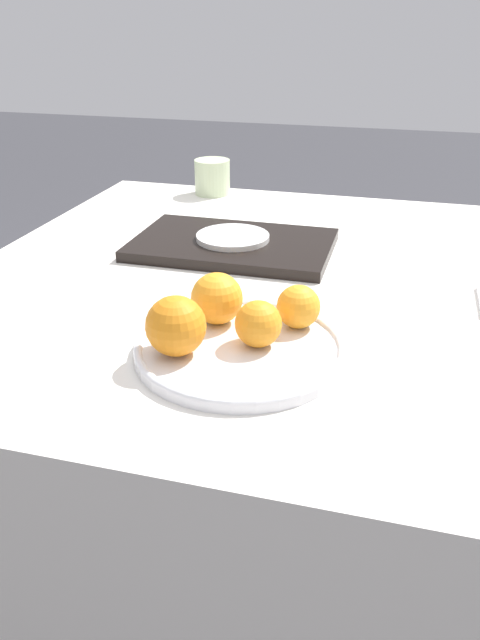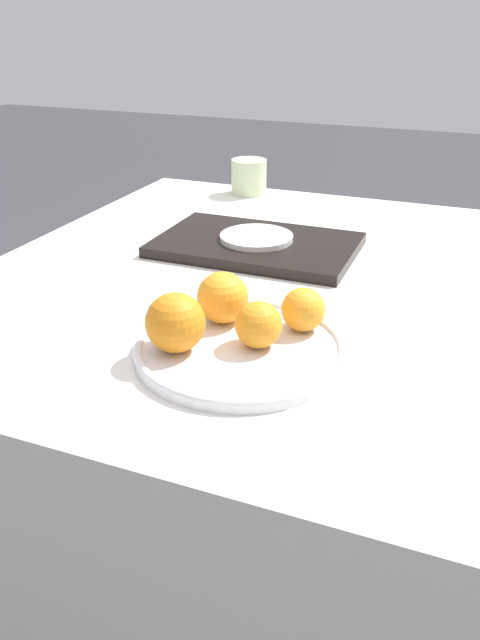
{
  "view_description": "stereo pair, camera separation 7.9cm",
  "coord_description": "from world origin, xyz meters",
  "px_view_note": "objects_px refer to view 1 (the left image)",
  "views": [
    {
      "loc": [
        0.01,
        -0.96,
        1.14
      ],
      "look_at": [
        -0.17,
        -0.28,
        0.78
      ],
      "focal_mm": 35.0,
      "sensor_mm": 36.0,
      "label": 1
    },
    {
      "loc": [
        0.09,
        -0.94,
        1.14
      ],
      "look_at": [
        -0.17,
        -0.28,
        0.78
      ],
      "focal_mm": 35.0,
      "sensor_mm": 36.0,
      "label": 2
    }
  ],
  "objects_px": {
    "orange_0": "(176,326)",
    "orange_2": "(298,307)",
    "serving_tray": "(233,245)",
    "cup_1": "(212,177)",
    "orange_1": "(217,298)",
    "orange_3": "(258,324)",
    "fruit_platter": "(240,348)",
    "side_plate": "(233,237)"
  },
  "relations": [
    {
      "from": "orange_0",
      "to": "side_plate",
      "type": "relative_size",
      "value": 0.57
    },
    {
      "from": "fruit_platter",
      "to": "orange_0",
      "type": "xyz_separation_m",
      "value": [
        -0.07,
        -0.04,
        0.04
      ]
    },
    {
      "from": "orange_1",
      "to": "cup_1",
      "type": "distance_m",
      "value": 0.72
    },
    {
      "from": "fruit_platter",
      "to": "orange_2",
      "type": "xyz_separation_m",
      "value": [
        0.06,
        0.07,
        0.03
      ]
    },
    {
      "from": "orange_0",
      "to": "serving_tray",
      "type": "distance_m",
      "value": 0.42
    },
    {
      "from": "orange_0",
      "to": "fruit_platter",
      "type": "bearing_deg",
      "value": 28.46
    },
    {
      "from": "orange_3",
      "to": "side_plate",
      "type": "bearing_deg",
      "value": 110.64
    },
    {
      "from": "orange_2",
      "to": "serving_tray",
      "type": "distance_m",
      "value": 0.35
    },
    {
      "from": "orange_2",
      "to": "serving_tray",
      "type": "bearing_deg",
      "value": 120.59
    },
    {
      "from": "orange_0",
      "to": "cup_1",
      "type": "xyz_separation_m",
      "value": [
        -0.2,
        0.78,
        -0.01
      ]
    },
    {
      "from": "orange_1",
      "to": "side_plate",
      "type": "relative_size",
      "value": 0.53
    },
    {
      "from": "orange_0",
      "to": "orange_1",
      "type": "distance_m",
      "value": 0.1
    },
    {
      "from": "orange_0",
      "to": "orange_1",
      "type": "height_order",
      "value": "orange_0"
    },
    {
      "from": "fruit_platter",
      "to": "side_plate",
      "type": "xyz_separation_m",
      "value": [
        -0.12,
        0.38,
        0.02
      ]
    },
    {
      "from": "orange_3",
      "to": "cup_1",
      "type": "height_order",
      "value": "cup_1"
    },
    {
      "from": "orange_1",
      "to": "cup_1",
      "type": "bearing_deg",
      "value": 108.01
    },
    {
      "from": "fruit_platter",
      "to": "orange_2",
      "type": "relative_size",
      "value": 4.59
    },
    {
      "from": "orange_2",
      "to": "side_plate",
      "type": "height_order",
      "value": "orange_2"
    },
    {
      "from": "orange_0",
      "to": "serving_tray",
      "type": "relative_size",
      "value": 0.21
    },
    {
      "from": "cup_1",
      "to": "fruit_platter",
      "type": "bearing_deg",
      "value": -69.92
    },
    {
      "from": "orange_0",
      "to": "orange_2",
      "type": "bearing_deg",
      "value": 40.23
    },
    {
      "from": "orange_0",
      "to": "orange_2",
      "type": "relative_size",
      "value": 1.28
    },
    {
      "from": "fruit_platter",
      "to": "orange_1",
      "type": "distance_m",
      "value": 0.09
    },
    {
      "from": "serving_tray",
      "to": "cup_1",
      "type": "bearing_deg",
      "value": 112.93
    },
    {
      "from": "fruit_platter",
      "to": "serving_tray",
      "type": "height_order",
      "value": "serving_tray"
    },
    {
      "from": "serving_tray",
      "to": "orange_3",
      "type": "bearing_deg",
      "value": -69.36
    },
    {
      "from": "orange_2",
      "to": "serving_tray",
      "type": "height_order",
      "value": "orange_2"
    },
    {
      "from": "orange_1",
      "to": "orange_3",
      "type": "distance_m",
      "value": 0.09
    },
    {
      "from": "orange_1",
      "to": "orange_2",
      "type": "distance_m",
      "value": 0.11
    },
    {
      "from": "fruit_platter",
      "to": "side_plate",
      "type": "distance_m",
      "value": 0.4
    },
    {
      "from": "orange_3",
      "to": "side_plate",
      "type": "xyz_separation_m",
      "value": [
        -0.14,
        0.37,
        -0.02
      ]
    },
    {
      "from": "serving_tray",
      "to": "side_plate",
      "type": "xyz_separation_m",
      "value": [
        0.0,
        0.0,
        0.02
      ]
    },
    {
      "from": "fruit_platter",
      "to": "orange_0",
      "type": "height_order",
      "value": "orange_0"
    },
    {
      "from": "orange_3",
      "to": "side_plate",
      "type": "relative_size",
      "value": 0.45
    },
    {
      "from": "orange_3",
      "to": "orange_1",
      "type": "bearing_deg",
      "value": 145.06
    },
    {
      "from": "orange_1",
      "to": "serving_tray",
      "type": "height_order",
      "value": "orange_1"
    },
    {
      "from": "orange_0",
      "to": "serving_tray",
      "type": "height_order",
      "value": "orange_0"
    },
    {
      "from": "orange_1",
      "to": "orange_2",
      "type": "xyz_separation_m",
      "value": [
        0.11,
        0.02,
        -0.01
      ]
    },
    {
      "from": "orange_0",
      "to": "cup_1",
      "type": "distance_m",
      "value": 0.81
    },
    {
      "from": "orange_1",
      "to": "serving_tray",
      "type": "relative_size",
      "value": 0.2
    },
    {
      "from": "side_plate",
      "to": "fruit_platter",
      "type": "bearing_deg",
      "value": -72.81
    },
    {
      "from": "orange_2",
      "to": "serving_tray",
      "type": "xyz_separation_m",
      "value": [
        -0.18,
        0.3,
        -0.03
      ]
    }
  ]
}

